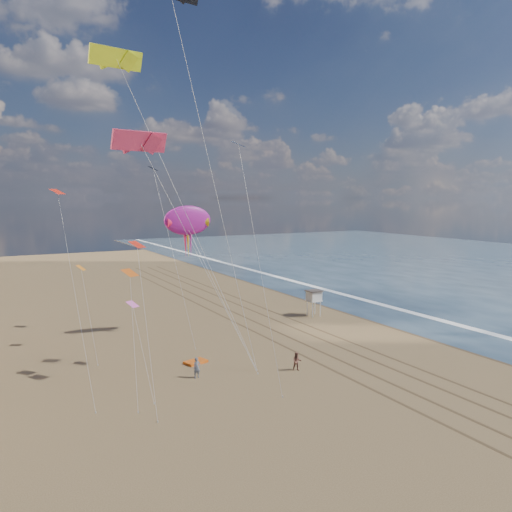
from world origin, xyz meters
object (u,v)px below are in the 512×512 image
Objects in this scene: lifeguard_stand at (314,296)px; kite_flyer_b at (297,361)px; grounded_kite at (196,362)px; kite_flyer_a at (197,368)px; show_kite at (188,221)px.

lifeguard_stand is 22.39m from kite_flyer_b.
kite_flyer_a is at bearing -125.40° from grounded_kite.
kite_flyer_a is (-23.06, -14.52, -1.79)m from lifeguard_stand.
show_kite is (3.49, 10.68, 13.33)m from grounded_kite.
kite_flyer_b is at bearing -129.29° from lifeguard_stand.
lifeguard_stand is at bearing 0.07° from show_kite.
kite_flyer_a reaches higher than kite_flyer_b.
lifeguard_stand reaches higher than grounded_kite.
kite_flyer_b is at bearing -56.32° from grounded_kite.
kite_flyer_a is (-4.89, -14.50, -12.51)m from show_kite.
grounded_kite is 0.10× the size of show_kite.
kite_flyer_b is (-14.13, -17.27, -1.84)m from lifeguard_stand.
grounded_kite is 1.18× the size of kite_flyer_b.
lifeguard_stand is 0.17× the size of show_kite.
lifeguard_stand is 1.89× the size of kite_flyer_a.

